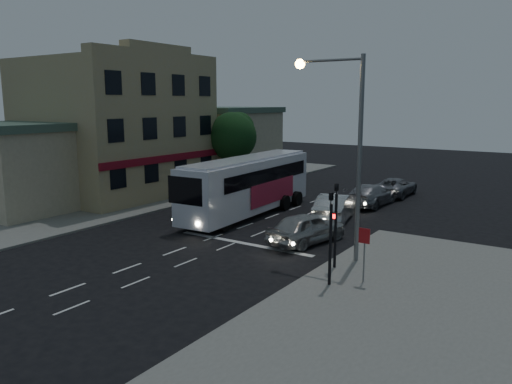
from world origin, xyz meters
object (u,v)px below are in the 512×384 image
Objects in this scene: car_sedan_a at (335,207)px; streetlight at (346,134)px; street_tree at (233,134)px; car_suv at (306,228)px; traffic_signal_main at (336,215)px; tour_bus at (248,184)px; traffic_signal_side at (331,227)px; car_sedan_c at (396,187)px; car_sedan_b at (371,195)px; regulatory_sign at (364,246)px.

streetlight is at bearing 103.99° from car_sedan_a.
car_suv is at bearing -41.15° from street_tree.
traffic_signal_main is 0.66× the size of street_tree.
car_sedan_a is 0.56× the size of streetlight.
tour_bus is 10.34m from street_tree.
traffic_signal_main and traffic_signal_side have the same top height.
car_suv is 15.50m from car_sedan_c.
traffic_signal_side is at bearing 101.05° from car_sedan_c.
car_sedan_b is (5.49, 7.09, -1.24)m from tour_bus.
street_tree is (-12.40, -4.27, 3.81)m from car_sedan_c.
regulatory_sign is (1.00, 0.96, -0.82)m from traffic_signal_side.
traffic_signal_side is at bearing 100.38° from car_sedan_a.
streetlight reaches higher than car_suv.
traffic_signal_main reaches higher than regulatory_sign.
tour_bus reaches higher than car_sedan_a.
streetlight is (3.57, -6.91, 4.90)m from car_sedan_a.
traffic_signal_main is at bearing 106.18° from car_sedan_b.
car_sedan_a is 9.30m from traffic_signal_main.
street_tree is (-12.18, 0.39, 3.74)m from car_sedan_b.
car_sedan_a is 0.97× the size of car_sedan_b.
regulatory_sign is at bearing 43.92° from traffic_signal_side.
car_suv is at bearing 95.02° from car_sedan_b.
car_sedan_c is 0.55× the size of streetlight.
tour_bus is 2.33× the size of car_sedan_b.
street_tree is (-16.51, 16.22, 2.08)m from traffic_signal_side.
streetlight is (-0.96, 3.40, 3.31)m from traffic_signal_side.
car_sedan_c is at bearing -105.62° from car_sedan_a.
street_tree is at bearing 18.72° from car_sedan_c.
streetlight is (-1.96, 2.44, 4.14)m from regulatory_sign.
streetlight reaches higher than regulatory_sign.
car_sedan_c is 20.98m from traffic_signal_side.
car_suv is at bearing 134.43° from traffic_signal_main.
street_tree reaches higher than car_sedan_a.
street_tree is (-17.51, 15.26, 2.90)m from regulatory_sign.
regulatory_sign is 5.18m from streetlight.
regulatory_sign is at bearing 150.98° from car_suv.
tour_bus is at bearing 143.43° from traffic_signal_main.
car_sedan_a is 10.88m from regulatory_sign.
car_sedan_c is 13.65m from street_tree.
traffic_signal_side is 23.24m from street_tree.
traffic_signal_side is at bearing -74.30° from streetlight.
traffic_signal_main reaches higher than car_sedan_c.
street_tree is at bearing 135.50° from traffic_signal_side.
traffic_signal_side is 1.61m from regulatory_sign.
regulatory_sign is (5.33, -14.87, 0.84)m from car_sedan_b.
traffic_signal_main is (3.41, -18.52, 1.73)m from car_sedan_c.
traffic_signal_main is at bearing 149.16° from regulatory_sign.
regulatory_sign is at bearing 111.22° from car_sedan_b.
car_suv is 6.22m from regulatory_sign.
car_sedan_b is 0.84× the size of street_tree.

